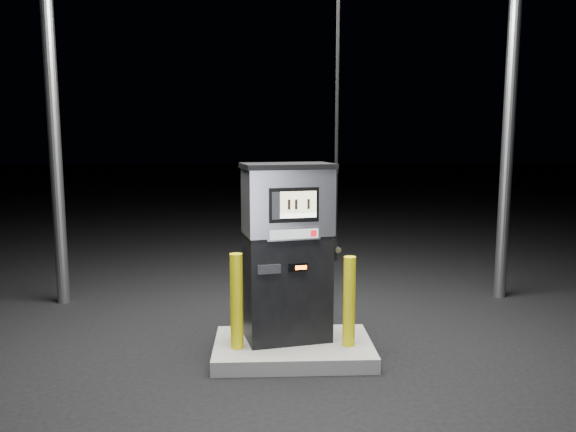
{
  "coord_description": "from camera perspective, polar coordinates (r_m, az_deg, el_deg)",
  "views": [
    {
      "loc": [
        -0.3,
        -5.47,
        2.24
      ],
      "look_at": [
        -0.05,
        0.0,
        1.45
      ],
      "focal_mm": 35.0,
      "sensor_mm": 36.0,
      "label": 1
    }
  ],
  "objects": [
    {
      "name": "ground",
      "position": [
        5.92,
        0.52,
        -14.01
      ],
      "size": [
        80.0,
        80.0,
        0.0
      ],
      "primitive_type": "plane",
      "color": "black",
      "rests_on": "ground"
    },
    {
      "name": "bollard_left",
      "position": [
        5.58,
        -5.24,
        -8.62
      ],
      "size": [
        0.15,
        0.15,
        0.95
      ],
      "primitive_type": "cylinder",
      "rotation": [
        0.0,
        0.0,
        0.16
      ],
      "color": "#D5C90B",
      "rests_on": "pump_island"
    },
    {
      "name": "bollard_right",
      "position": [
        5.66,
        6.23,
        -8.63
      ],
      "size": [
        0.15,
        0.15,
        0.91
      ],
      "primitive_type": "cylinder",
      "rotation": [
        0.0,
        0.0,
        0.33
      ],
      "color": "#D5C90B",
      "rests_on": "pump_island"
    },
    {
      "name": "fuel_dispenser",
      "position": [
        5.69,
        -0.02,
        -3.52
      ],
      "size": [
        1.04,
        0.71,
        3.76
      ],
      "rotation": [
        0.0,
        0.0,
        0.21
      ],
      "color": "black",
      "rests_on": "pump_island"
    },
    {
      "name": "pump_island",
      "position": [
        5.89,
        0.52,
        -13.34
      ],
      "size": [
        1.6,
        1.0,
        0.15
      ],
      "primitive_type": "cube",
      "color": "slate",
      "rests_on": "ground"
    }
  ]
}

